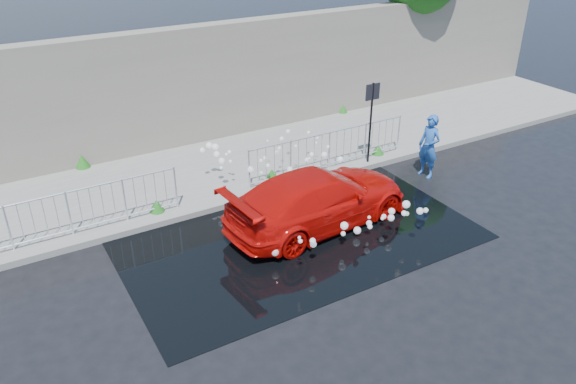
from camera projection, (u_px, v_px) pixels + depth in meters
name	position (u px, v px, depth m)	size (l,w,h in m)	color
ground	(300.00, 262.00, 12.08)	(90.00, 90.00, 0.00)	black
pavement	(208.00, 171.00, 15.86)	(30.00, 4.00, 0.15)	slate
curb	(239.00, 201.00, 14.33)	(30.00, 0.25, 0.16)	slate
retaining_wall	(174.00, 88.00, 16.68)	(30.00, 0.60, 3.50)	#6D685C
puddle	(296.00, 234.00, 13.06)	(8.00, 5.00, 0.01)	black
sign_post	(371.00, 110.00, 15.51)	(0.45, 0.06, 2.50)	black
railing_left	(69.00, 212.00, 12.50)	(5.05, 0.05, 1.10)	silver
railing_right	(329.00, 149.00, 15.63)	(5.05, 0.05, 1.10)	silver
weeds	(200.00, 173.00, 15.19)	(12.17, 3.93, 0.38)	#185717
water_spray	(302.00, 185.00, 13.75)	(3.65, 5.57, 1.11)	white
red_car	(318.00, 199.00, 13.18)	(1.90, 4.66, 1.35)	#C10B07
person	(429.00, 146.00, 15.38)	(0.65, 0.43, 1.78)	#2153A8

